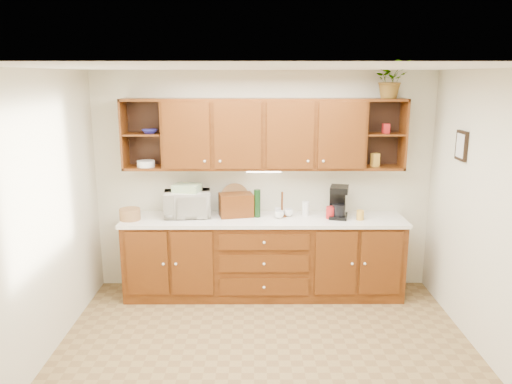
{
  "coord_description": "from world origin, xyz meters",
  "views": [
    {
      "loc": [
        -0.11,
        -4.08,
        2.53
      ],
      "look_at": [
        -0.09,
        1.15,
        1.31
      ],
      "focal_mm": 35.0,
      "sensor_mm": 36.0,
      "label": 1
    }
  ],
  "objects_px": {
    "potted_plant": "(391,79)",
    "coffee_maker": "(339,202)",
    "bread_box": "(236,205)",
    "microwave": "(187,204)"
  },
  "relations": [
    {
      "from": "microwave",
      "to": "coffee_maker",
      "type": "xyz_separation_m",
      "value": [
        1.75,
        -0.05,
        0.03
      ]
    },
    {
      "from": "potted_plant",
      "to": "coffee_maker",
      "type": "bearing_deg",
      "value": -172.55
    },
    {
      "from": "bread_box",
      "to": "potted_plant",
      "type": "bearing_deg",
      "value": -11.46
    },
    {
      "from": "bread_box",
      "to": "coffee_maker",
      "type": "bearing_deg",
      "value": -14.64
    },
    {
      "from": "bread_box",
      "to": "coffee_maker",
      "type": "height_order",
      "value": "coffee_maker"
    },
    {
      "from": "microwave",
      "to": "bread_box",
      "type": "bearing_deg",
      "value": -6.18
    },
    {
      "from": "microwave",
      "to": "potted_plant",
      "type": "xyz_separation_m",
      "value": [
        2.28,
        0.02,
        1.41
      ]
    },
    {
      "from": "microwave",
      "to": "bread_box",
      "type": "height_order",
      "value": "microwave"
    },
    {
      "from": "potted_plant",
      "to": "microwave",
      "type": "bearing_deg",
      "value": -179.6
    },
    {
      "from": "bread_box",
      "to": "coffee_maker",
      "type": "xyz_separation_m",
      "value": [
        1.18,
        -0.06,
        0.05
      ]
    }
  ]
}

